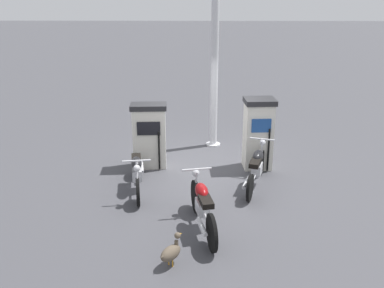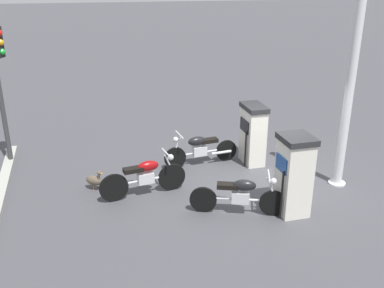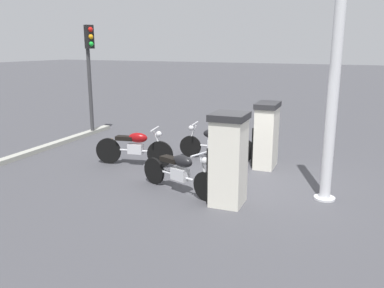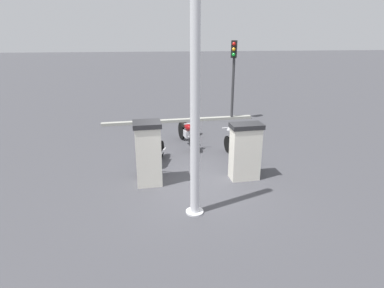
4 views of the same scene
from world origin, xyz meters
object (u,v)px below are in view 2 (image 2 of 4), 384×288
at_px(motorcycle_near_pump, 200,149).
at_px(motorcycle_far_pump, 240,194).
at_px(fuel_pump_near, 253,134).
at_px(canopy_support_pole, 348,98).
at_px(fuel_pump_far, 294,175).
at_px(wandering_duck, 94,180).
at_px(motorcycle_extra, 145,176).

xyz_separation_m(motorcycle_near_pump, motorcycle_far_pump, (-0.28, 2.58, 0.01)).
relative_size(motorcycle_near_pump, motorcycle_far_pump, 1.02).
xyz_separation_m(fuel_pump_near, canopy_support_pole, (-1.61, 1.59, 1.32)).
height_order(fuel_pump_far, wandering_duck, fuel_pump_far).
height_order(motorcycle_near_pump, motorcycle_far_pump, same).
relative_size(fuel_pump_near, canopy_support_pole, 0.36).
bearing_deg(wandering_duck, motorcycle_near_pump, -161.67).
height_order(fuel_pump_far, motorcycle_far_pump, fuel_pump_far).
height_order(fuel_pump_far, canopy_support_pole, canopy_support_pole).
distance_m(fuel_pump_near, fuel_pump_far, 2.60).
xyz_separation_m(motorcycle_extra, canopy_support_pole, (-4.53, 0.33, 1.65)).
distance_m(motorcycle_far_pump, canopy_support_pole, 3.28).
xyz_separation_m(fuel_pump_near, motorcycle_near_pump, (1.36, -0.13, -0.36)).
xyz_separation_m(fuel_pump_near, motorcycle_far_pump, (1.08, 2.45, -0.35)).
xyz_separation_m(motorcycle_far_pump, wandering_duck, (2.97, -1.68, -0.21)).
bearing_deg(motorcycle_far_pump, canopy_support_pole, -162.19).
distance_m(motorcycle_near_pump, wandering_duck, 2.84).
bearing_deg(motorcycle_near_pump, motorcycle_far_pump, 96.22).
relative_size(fuel_pump_near, motorcycle_near_pump, 0.79).
height_order(motorcycle_near_pump, canopy_support_pole, canopy_support_pole).
height_order(motorcycle_near_pump, motorcycle_extra, motorcycle_extra).
bearing_deg(motorcycle_extra, wandering_duck, -23.60).
bearing_deg(motorcycle_near_pump, canopy_support_pole, 150.02).
xyz_separation_m(fuel_pump_far, wandering_duck, (4.05, -1.84, -0.62)).
xyz_separation_m(motorcycle_far_pump, motorcycle_extra, (1.85, -1.19, 0.02)).
relative_size(fuel_pump_near, motorcycle_extra, 0.80).
xyz_separation_m(fuel_pump_near, wandering_duck, (4.05, 0.76, -0.56)).
distance_m(motorcycle_near_pump, canopy_support_pole, 3.82).
distance_m(motorcycle_near_pump, motorcycle_extra, 2.09).
height_order(fuel_pump_near, fuel_pump_far, fuel_pump_far).
relative_size(motorcycle_near_pump, wandering_duck, 3.90).
bearing_deg(motorcycle_near_pump, fuel_pump_far, 116.49).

